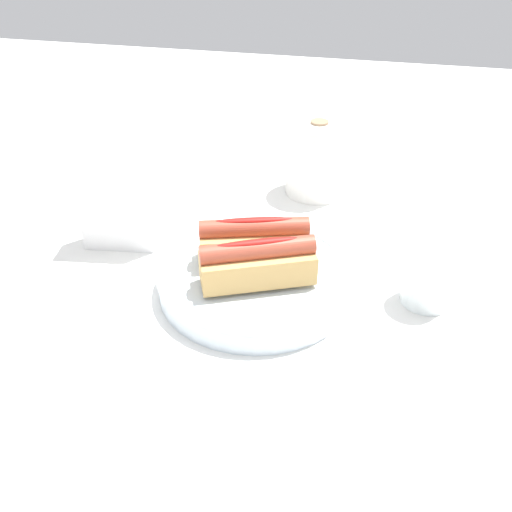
# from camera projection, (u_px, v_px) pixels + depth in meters

# --- Properties ---
(ground_plane) EXTENTS (2.40, 2.40, 0.00)m
(ground_plane) POSITION_uv_depth(u_px,v_px,m) (250.00, 288.00, 0.82)
(ground_plane) COLOR white
(serving_bowl) EXTENTS (0.27, 0.27, 0.04)m
(serving_bowl) POSITION_uv_depth(u_px,v_px,m) (256.00, 278.00, 0.80)
(serving_bowl) COLOR silver
(serving_bowl) RESTS_ON ground_plane
(hotdog_front) EXTENTS (0.16, 0.11, 0.06)m
(hotdog_front) POSITION_uv_depth(u_px,v_px,m) (258.00, 263.00, 0.75)
(hotdog_front) COLOR tan
(hotdog_front) RESTS_ON serving_bowl
(hotdog_back) EXTENTS (0.16, 0.09, 0.06)m
(hotdog_back) POSITION_uv_depth(u_px,v_px,m) (255.00, 240.00, 0.80)
(hotdog_back) COLOR tan
(hotdog_back) RESTS_ON serving_bowl
(water_glass) EXTENTS (0.07, 0.07, 0.09)m
(water_glass) POSITION_uv_depth(u_px,v_px,m) (429.00, 277.00, 0.77)
(water_glass) COLOR white
(water_glass) RESTS_ON ground_plane
(paper_towel_roll) EXTENTS (0.11, 0.11, 0.13)m
(paper_towel_roll) POSITION_uv_depth(u_px,v_px,m) (317.00, 158.00, 1.02)
(paper_towel_roll) COLOR white
(paper_towel_roll) RESTS_ON ground_plane
(napkin_box) EXTENTS (0.11, 0.06, 0.15)m
(napkin_box) POSITION_uv_depth(u_px,v_px,m) (117.00, 202.00, 0.87)
(napkin_box) COLOR white
(napkin_box) RESTS_ON ground_plane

